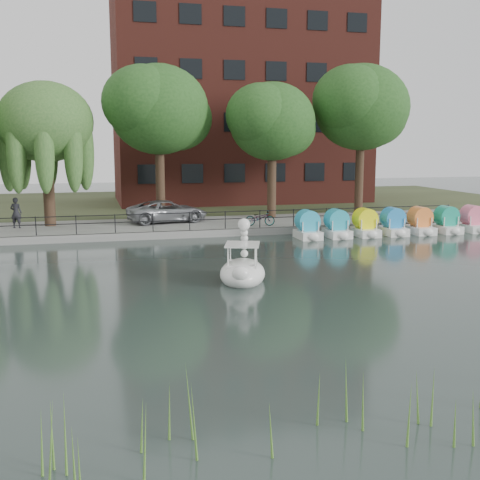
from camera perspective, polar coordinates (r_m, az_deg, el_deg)
name	(u,v)px	position (r m, az deg, el deg)	size (l,w,h in m)	color
ground_plane	(255,297)	(20.41, 1.41, -5.43)	(120.00, 120.00, 0.00)	#40514D
promenade	(182,227)	(35.76, -5.51, 1.25)	(40.00, 6.00, 0.40)	gray
kerb	(190,234)	(32.88, -4.73, 0.55)	(40.00, 0.25, 0.40)	gray
land_strip	(156,204)	(49.55, -7.99, 3.42)	(60.00, 22.00, 0.36)	#47512D
railing	(190,217)	(32.94, -4.81, 2.23)	(32.00, 0.05, 1.00)	black
apartment_building	(239,90)	(50.67, -0.10, 14.04)	(20.00, 10.07, 18.00)	#4C1E16
willow_mid	(45,123)	(36.08, -17.98, 10.55)	(5.32, 5.32, 8.15)	#473323
broadleaf_center	(159,110)	(37.30, -7.71, 12.11)	(6.00, 6.00, 9.25)	#473323
broadleaf_right	(272,122)	(38.24, 3.07, 11.09)	(5.40, 5.40, 8.32)	#473323
broadleaf_far	(361,108)	(41.59, 11.45, 12.18)	(6.30, 6.30, 9.71)	#473323
minivan	(167,210)	(36.29, -6.90, 2.87)	(5.48, 2.52, 1.52)	gray
bicycle	(260,217)	(34.58, 1.89, 2.18)	(1.72, 0.60, 1.00)	gray
pedestrian	(16,210)	(35.87, -20.48, 2.64)	(0.71, 0.48, 1.98)	black
swan_boat	(243,268)	(22.58, 0.25, -2.69)	(2.43, 3.07, 2.28)	white
pedal_boat_row	(393,224)	(34.84, 14.31, 1.46)	(11.35, 1.70, 1.40)	white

